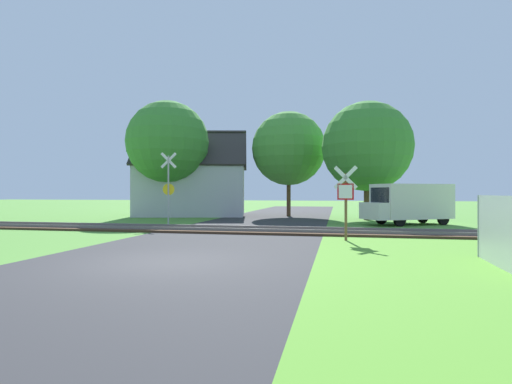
{
  "coord_description": "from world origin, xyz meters",
  "views": [
    {
      "loc": [
        4.33,
        -9.39,
        1.77
      ],
      "look_at": [
        0.5,
        9.17,
        1.8
      ],
      "focal_mm": 28.0,
      "sensor_mm": 36.0,
      "label": 1
    }
  ],
  "objects_px": {
    "tree_right": "(367,147)",
    "tree_center": "(289,149)",
    "tree_left": "(168,142)",
    "fence_panel": "(500,232)",
    "house": "(193,188)",
    "mail_truck": "(409,202)",
    "crossing_sign_far": "(168,185)",
    "stop_sign_near": "(346,197)"
  },
  "relations": [
    {
      "from": "tree_center",
      "to": "mail_truck",
      "type": "distance_m",
      "value": 10.71
    },
    {
      "from": "crossing_sign_far",
      "to": "mail_truck",
      "type": "distance_m",
      "value": 13.28
    },
    {
      "from": "mail_truck",
      "to": "crossing_sign_far",
      "type": "bearing_deg",
      "value": 72.17
    },
    {
      "from": "stop_sign_near",
      "to": "tree_left",
      "type": "relative_size",
      "value": 0.33
    },
    {
      "from": "stop_sign_near",
      "to": "house",
      "type": "relative_size",
      "value": 0.29
    },
    {
      "from": "stop_sign_near",
      "to": "tree_center",
      "type": "xyz_separation_m",
      "value": [
        -3.92,
        14.82,
        3.47
      ]
    },
    {
      "from": "tree_right",
      "to": "mail_truck",
      "type": "distance_m",
      "value": 5.35
    },
    {
      "from": "tree_right",
      "to": "stop_sign_near",
      "type": "bearing_deg",
      "value": -97.63
    },
    {
      "from": "mail_truck",
      "to": "fence_panel",
      "type": "bearing_deg",
      "value": 148.98
    },
    {
      "from": "tree_center",
      "to": "mail_truck",
      "type": "bearing_deg",
      "value": -41.47
    },
    {
      "from": "tree_center",
      "to": "tree_left",
      "type": "bearing_deg",
      "value": -159.52
    },
    {
      "from": "tree_left",
      "to": "mail_truck",
      "type": "distance_m",
      "value": 16.74
    },
    {
      "from": "mail_truck",
      "to": "fence_panel",
      "type": "relative_size",
      "value": 1.54
    },
    {
      "from": "crossing_sign_far",
      "to": "tree_left",
      "type": "height_order",
      "value": "tree_left"
    },
    {
      "from": "crossing_sign_far",
      "to": "tree_left",
      "type": "bearing_deg",
      "value": 102.01
    },
    {
      "from": "tree_right",
      "to": "fence_panel",
      "type": "bearing_deg",
      "value": -83.5
    },
    {
      "from": "house",
      "to": "tree_center",
      "type": "xyz_separation_m",
      "value": [
        7.5,
        0.35,
        2.95
      ]
    },
    {
      "from": "tree_right",
      "to": "tree_center",
      "type": "height_order",
      "value": "tree_center"
    },
    {
      "from": "tree_left",
      "to": "tree_right",
      "type": "height_order",
      "value": "tree_left"
    },
    {
      "from": "tree_right",
      "to": "fence_panel",
      "type": "distance_m",
      "value": 16.99
    },
    {
      "from": "tree_center",
      "to": "mail_truck",
      "type": "relative_size",
      "value": 1.52
    },
    {
      "from": "crossing_sign_far",
      "to": "tree_center",
      "type": "bearing_deg",
      "value": 47.77
    },
    {
      "from": "tree_left",
      "to": "tree_right",
      "type": "bearing_deg",
      "value": -0.05
    },
    {
      "from": "tree_right",
      "to": "tree_center",
      "type": "distance_m",
      "value": 6.32
    },
    {
      "from": "house",
      "to": "fence_panel",
      "type": "xyz_separation_m",
      "value": [
        14.86,
        -19.21,
        -1.28
      ]
    },
    {
      "from": "house",
      "to": "tree_left",
      "type": "xyz_separation_m",
      "value": [
        -0.85,
        -2.77,
        3.27
      ]
    },
    {
      "from": "crossing_sign_far",
      "to": "tree_right",
      "type": "relative_size",
      "value": 0.52
    },
    {
      "from": "house",
      "to": "mail_truck",
      "type": "distance_m",
      "value": 16.27
    },
    {
      "from": "tree_right",
      "to": "tree_center",
      "type": "relative_size",
      "value": 0.98
    },
    {
      "from": "crossing_sign_far",
      "to": "fence_panel",
      "type": "bearing_deg",
      "value": -50.65
    },
    {
      "from": "crossing_sign_far",
      "to": "mail_truck",
      "type": "xyz_separation_m",
      "value": [
        12.92,
        2.89,
        -0.96
      ]
    },
    {
      "from": "tree_right",
      "to": "mail_truck",
      "type": "xyz_separation_m",
      "value": [
        2.01,
        -3.49,
        -3.52
      ]
    },
    {
      "from": "tree_right",
      "to": "tree_left",
      "type": "bearing_deg",
      "value": 179.95
    },
    {
      "from": "tree_left",
      "to": "mail_truck",
      "type": "bearing_deg",
      "value": -12.48
    },
    {
      "from": "tree_left",
      "to": "fence_panel",
      "type": "xyz_separation_m",
      "value": [
        15.7,
        -16.44,
        -4.55
      ]
    },
    {
      "from": "tree_right",
      "to": "fence_panel",
      "type": "relative_size",
      "value": 2.28
    },
    {
      "from": "stop_sign_near",
      "to": "crossing_sign_far",
      "type": "distance_m",
      "value": 10.77
    },
    {
      "from": "fence_panel",
      "to": "tree_left",
      "type": "bearing_deg",
      "value": 46.05
    },
    {
      "from": "crossing_sign_far",
      "to": "fence_panel",
      "type": "relative_size",
      "value": 1.18
    },
    {
      "from": "fence_panel",
      "to": "tree_right",
      "type": "bearing_deg",
      "value": 8.87
    },
    {
      "from": "mail_truck",
      "to": "stop_sign_near",
      "type": "bearing_deg",
      "value": 126.04
    },
    {
      "from": "stop_sign_near",
      "to": "tree_right",
      "type": "xyz_separation_m",
      "value": [
        1.57,
        11.69,
        3.14
      ]
    }
  ]
}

